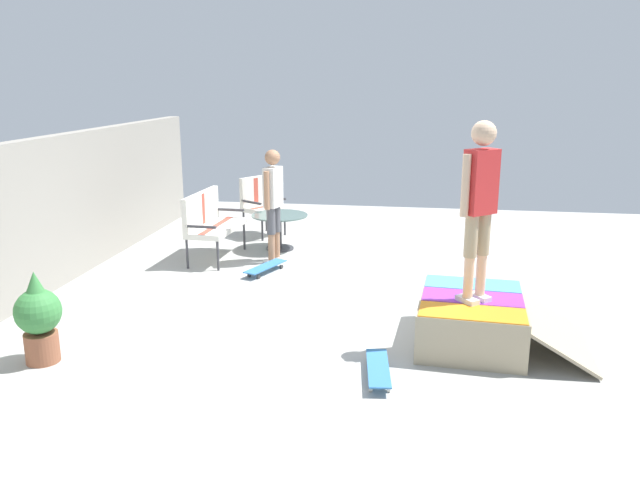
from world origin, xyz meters
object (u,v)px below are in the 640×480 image
(patio_chair_near_house, at_px, (259,201))
(skate_ramp, at_px, (474,320))
(person_watching, at_px, (273,197))
(skateboard_by_bench, at_px, (266,267))
(potted_plant, at_px, (39,317))
(patio_table, at_px, (280,225))
(patio_bench, at_px, (209,219))
(skateboard_spare, at_px, (378,369))
(person_skater, at_px, (480,197))

(patio_chair_near_house, bearing_deg, skate_ramp, -141.59)
(patio_chair_near_house, bearing_deg, person_watching, -158.83)
(skate_ramp, bearing_deg, skateboard_by_bench, 53.10)
(skate_ramp, relative_size, patio_chair_near_house, 1.77)
(skateboard_by_bench, bearing_deg, potted_plant, 155.06)
(skate_ramp, xyz_separation_m, person_watching, (2.62, 2.73, 0.73))
(patio_table, distance_m, person_watching, 0.91)
(patio_bench, relative_size, person_watching, 0.76)
(potted_plant, bearing_deg, patio_chair_near_house, -8.98)
(person_watching, bearing_deg, skateboard_spare, -153.25)
(person_skater, relative_size, potted_plant, 1.95)
(skateboard_spare, bearing_deg, person_skater, -47.56)
(patio_table, bearing_deg, skateboard_by_bench, -176.89)
(person_watching, distance_m, skateboard_spare, 4.09)
(patio_chair_near_house, xyz_separation_m, person_skater, (-4.34, -3.31, 0.95))
(potted_plant, bearing_deg, patio_table, -17.49)
(person_skater, xyz_separation_m, potted_plant, (-0.99, 4.15, -1.10))
(skate_ramp, relative_size, person_watching, 1.08)
(patio_chair_near_house, xyz_separation_m, skateboard_by_bench, (-2.18, -0.62, -0.53))
(potted_plant, bearing_deg, skate_ramp, -75.18)
(person_skater, relative_size, skateboard_spare, 2.20)
(skate_ramp, bearing_deg, patio_table, 40.02)
(patio_bench, relative_size, patio_chair_near_house, 1.25)
(person_watching, distance_m, potted_plant, 4.04)
(person_watching, bearing_deg, patio_bench, 88.33)
(patio_chair_near_house, height_order, person_skater, person_skater)
(skateboard_by_bench, distance_m, skateboard_spare, 3.48)
(person_skater, height_order, potted_plant, person_skater)
(skateboard_spare, distance_m, potted_plant, 3.28)
(patio_table, distance_m, potted_plant, 4.65)
(person_skater, bearing_deg, skate_ramp, -16.75)
(patio_bench, distance_m, patio_chair_near_house, 1.62)
(patio_chair_near_house, relative_size, person_watching, 0.61)
(patio_table, xyz_separation_m, skateboard_spare, (-4.26, -1.86, -0.32))
(patio_table, xyz_separation_m, person_skater, (-3.44, -2.76, 1.16))
(patio_table, distance_m, skateboard_spare, 4.66)
(patio_table, xyz_separation_m, potted_plant, (-4.43, 1.40, 0.06))
(patio_chair_near_house, distance_m, person_watching, 1.75)
(potted_plant, bearing_deg, skateboard_by_bench, -24.94)
(skateboard_by_bench, xyz_separation_m, skateboard_spare, (-2.98, -1.79, 0.00))
(skate_ramp, relative_size, person_skater, 1.01)
(patio_table, relative_size, person_skater, 0.50)
(patio_table, bearing_deg, person_watching, -174.71)
(patio_bench, xyz_separation_m, potted_plant, (-3.76, 0.45, -0.15))
(patio_bench, height_order, person_skater, person_skater)
(skateboard_spare, bearing_deg, patio_chair_near_house, 25.07)
(patio_bench, bearing_deg, patio_chair_near_house, -13.88)
(patio_bench, distance_m, patio_table, 1.18)
(patio_chair_near_house, xyz_separation_m, potted_plant, (-5.33, 0.84, -0.15))
(patio_chair_near_house, relative_size, patio_table, 1.13)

